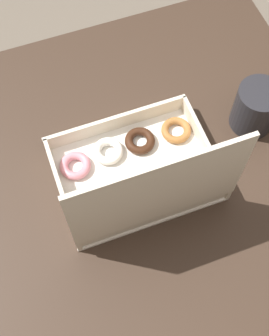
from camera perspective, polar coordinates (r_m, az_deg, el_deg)
name	(u,v)px	position (r m, az deg, el deg)	size (l,w,h in m)	color
ground_plane	(135,265)	(1.65, 0.03, -11.77)	(8.00, 8.00, 0.00)	#6B6054
dining_table	(135,196)	(1.07, 0.04, -3.49)	(0.90, 0.83, 0.72)	#38281E
donut_box	(143,175)	(0.91, 1.09, -0.89)	(0.32, 0.24, 0.26)	silver
coffee_mug	(256,107)	(1.02, 14.57, 7.18)	(0.09, 0.09, 0.11)	#232328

